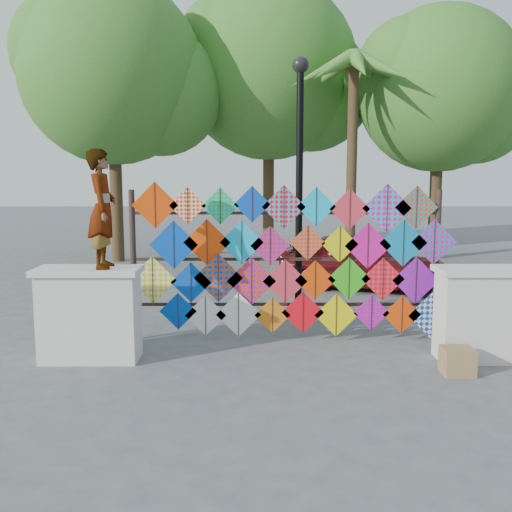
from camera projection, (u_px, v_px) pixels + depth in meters
name	position (u px, v px, depth m)	size (l,w,h in m)	color
ground	(287.00, 355.00, 8.02)	(80.00, 80.00, 0.00)	slate
parapet_left	(90.00, 314.00, 7.72)	(1.40, 0.65, 1.28)	white
parapet_right	(487.00, 313.00, 7.74)	(1.40, 0.65, 1.28)	white
kite_rack	(292.00, 262.00, 8.57)	(4.95, 0.24, 2.42)	#2D2019
tree_west	(116.00, 74.00, 16.20)	(5.85, 5.20, 8.01)	#4F3B21
tree_mid	(272.00, 72.00, 18.14)	(6.30, 5.60, 8.61)	#4F3B21
tree_east	(443.00, 91.00, 16.78)	(5.40, 4.80, 7.42)	#4F3B21
palm_tree	(354.00, 84.00, 15.26)	(3.62, 3.62, 5.83)	#4F3B21
vendor_woman	(102.00, 209.00, 7.53)	(0.57, 0.38, 1.57)	#99999E
sedan	(362.00, 261.00, 12.68)	(1.49, 3.70, 1.26)	#5F1014
lamppost	(299.00, 165.00, 9.63)	(0.28, 0.28, 4.46)	black
cardboard_box_near	(457.00, 361.00, 7.23)	(0.39, 0.34, 0.34)	#9A804A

